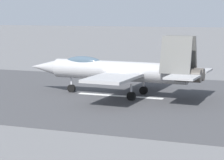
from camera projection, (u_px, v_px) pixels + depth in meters
name	position (u px, v px, depth m)	size (l,w,h in m)	color
ground_plane	(119.00, 96.00, 41.88)	(400.00, 400.00, 0.00)	slate
runway_strip	(119.00, 96.00, 41.87)	(240.00, 26.00, 0.02)	#3D3D40
fighter_jet	(120.00, 70.00, 41.58)	(17.00, 13.15, 5.54)	#9F9EA0
marker_cone_mid	(129.00, 74.00, 54.88)	(0.44, 0.44, 0.55)	orange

